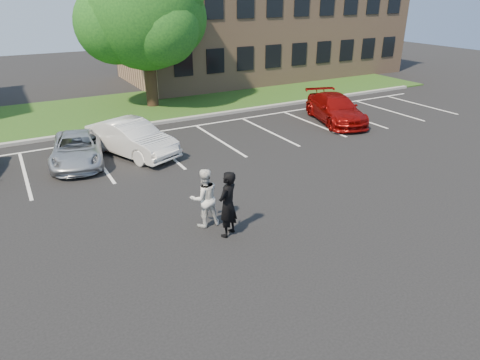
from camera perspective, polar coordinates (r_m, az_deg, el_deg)
name	(u,v)px	position (r m, az deg, el deg)	size (l,w,h in m)	color
ground_plane	(257,231)	(12.72, 2.22, -6.75)	(90.00, 90.00, 0.00)	black
curb	(136,126)	(22.98, -13.67, 7.04)	(40.00, 0.30, 0.15)	gray
grass_strip	(116,109)	(26.73, -16.17, 9.04)	(44.00, 8.00, 0.08)	#19481A
stall_lines	(184,139)	(20.65, -7.48, 5.43)	(34.00, 5.36, 0.01)	white
office_building	(264,22)	(37.09, 3.16, 20.30)	(22.40, 10.40, 8.30)	#9C775A
tree	(146,13)	(26.43, -12.41, 20.95)	(7.80, 7.20, 8.80)	black
man_black_suit	(228,204)	(12.05, -1.65, -3.25)	(0.72, 0.47, 1.98)	black
man_white_shirt	(204,198)	(12.63, -4.76, -2.39)	(0.88, 0.69, 1.81)	white
car_silver_minivan	(78,149)	(18.67, -20.83, 3.91)	(1.97, 4.27, 1.19)	#B8BBC1
car_white_sedan	(132,138)	(18.85, -14.25, 5.42)	(1.56, 4.49, 1.48)	white
car_red_compact	(335,109)	(23.70, 12.61, 9.25)	(1.99, 4.90, 1.42)	maroon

